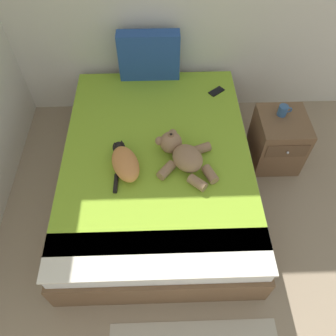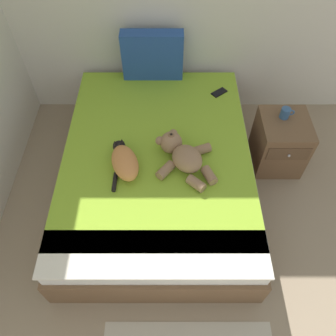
{
  "view_description": "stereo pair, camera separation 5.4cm",
  "coord_description": "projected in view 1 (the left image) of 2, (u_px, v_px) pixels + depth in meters",
  "views": [
    {
      "loc": [
        1.38,
        1.57,
        2.53
      ],
      "look_at": [
        1.42,
        3.08,
        0.56
      ],
      "focal_mm": 35.76,
      "sensor_mm": 36.0,
      "label": 1
    },
    {
      "loc": [
        1.43,
        1.57,
        2.53
      ],
      "look_at": [
        1.42,
        3.08,
        0.56
      ],
      "focal_mm": 35.76,
      "sensor_mm": 36.0,
      "label": 2
    }
  ],
  "objects": [
    {
      "name": "ground_plane",
      "position": [
        237.0,
        310.0,
        2.41
      ],
      "size": [
        11.03,
        11.03,
        0.0
      ],
      "primitive_type": "plane",
      "color": "gray"
    },
    {
      "name": "patterned_cushion",
      "position": [
        149.0,
        56.0,
        3.06
      ],
      "size": [
        0.56,
        0.14,
        0.45
      ],
      "color": "#264C99",
      "rests_on": "bed"
    },
    {
      "name": "bed",
      "position": [
        157.0,
        170.0,
        2.87
      ],
      "size": [
        1.54,
        2.08,
        0.5
      ],
      "color": "brown",
      "rests_on": "ground_plane"
    },
    {
      "name": "cell_phone",
      "position": [
        216.0,
        91.0,
        3.1
      ],
      "size": [
        0.16,
        0.15,
        0.01
      ],
      "color": "black",
      "rests_on": "bed"
    },
    {
      "name": "cat",
      "position": [
        125.0,
        162.0,
        2.5
      ],
      "size": [
        0.29,
        0.44,
        0.15
      ],
      "color": "#D18447",
      "rests_on": "bed"
    },
    {
      "name": "nightstand",
      "position": [
        278.0,
        140.0,
        3.06
      ],
      "size": [
        0.42,
        0.48,
        0.52
      ],
      "color": "brown",
      "rests_on": "ground_plane"
    },
    {
      "name": "mug",
      "position": [
        283.0,
        110.0,
        2.86
      ],
      "size": [
        0.12,
        0.08,
        0.09
      ],
      "color": "#33598C",
      "rests_on": "nightstand"
    },
    {
      "name": "teddy_bear",
      "position": [
        183.0,
        154.0,
        2.54
      ],
      "size": [
        0.47,
        0.55,
        0.19
      ],
      "color": "#937051",
      "rests_on": "bed"
    }
  ]
}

